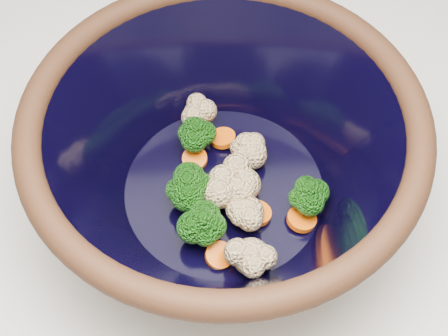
{
  "coord_description": "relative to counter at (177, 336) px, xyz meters",
  "views": [
    {
      "loc": [
        0.05,
        -0.34,
        1.44
      ],
      "look_at": [
        0.07,
        -0.02,
        0.97
      ],
      "focal_mm": 50.0,
      "sensor_mm": 36.0,
      "label": 1
    }
  ],
  "objects": [
    {
      "name": "mixing_bowl",
      "position": [
        0.07,
        -0.02,
        0.53
      ],
      "size": [
        0.38,
        0.38,
        0.15
      ],
      "rotation": [
        0.0,
        0.0,
        -0.16
      ],
      "color": "black",
      "rests_on": "counter"
    },
    {
      "name": "vegetable_pile",
      "position": [
        0.08,
        -0.04,
        0.5
      ],
      "size": [
        0.15,
        0.2,
        0.05
      ],
      "color": "#608442",
      "rests_on": "mixing_bowl"
    },
    {
      "name": "counter",
      "position": [
        0.0,
        0.0,
        0.0
      ],
      "size": [
        1.2,
        1.2,
        0.9
      ],
      "primitive_type": "cube",
      "color": "silver",
      "rests_on": "ground"
    }
  ]
}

